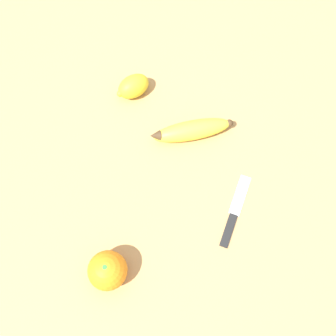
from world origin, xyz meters
TOP-DOWN VIEW (x-y plane):
  - ground_plane at (0.00, 0.00)m, footprint 3.00×3.00m
  - banana at (0.05, -0.06)m, footprint 0.10×0.18m
  - orange at (-0.11, 0.24)m, footprint 0.07×0.07m
  - lemon at (0.21, -0.01)m, footprint 0.05×0.08m
  - paring_knife at (-0.15, -0.03)m, footprint 0.11×0.14m

SIDE VIEW (x-z plane):
  - ground_plane at x=0.00m, z-range 0.00..0.00m
  - paring_knife at x=-0.15m, z-range 0.00..0.01m
  - banana at x=0.05m, z-range 0.00..0.04m
  - lemon at x=0.21m, z-range 0.00..0.05m
  - orange at x=-0.11m, z-range 0.00..0.07m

